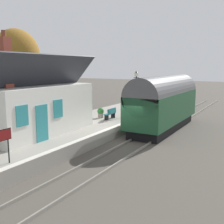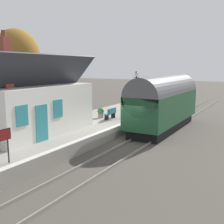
{
  "view_description": "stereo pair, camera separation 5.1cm",
  "coord_description": "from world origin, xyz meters",
  "px_view_note": "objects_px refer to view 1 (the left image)",
  "views": [
    {
      "loc": [
        -16.36,
        -8.19,
        5.07
      ],
      "look_at": [
        0.51,
        1.5,
        1.82
      ],
      "focal_mm": 44.21,
      "sensor_mm": 36.0,
      "label": 1
    },
    {
      "loc": [
        -16.34,
        -8.23,
        5.07
      ],
      "look_at": [
        0.51,
        1.5,
        1.82
      ],
      "focal_mm": 44.21,
      "sensor_mm": 36.0,
      "label": 2
    }
  ],
  "objects_px": {
    "train": "(164,102)",
    "planter_corner_building": "(101,112)",
    "bench_mid_platform": "(137,105)",
    "lamp_post_platform": "(136,85)",
    "planter_bench_right": "(83,110)",
    "bench_near_building": "(110,113)",
    "planter_edge_near": "(144,104)",
    "tree_behind_building": "(16,56)",
    "station_building": "(38,107)",
    "station_sign_board": "(2,138)"
  },
  "relations": [
    {
      "from": "station_building",
      "to": "bench_near_building",
      "type": "distance_m",
      "value": 6.67
    },
    {
      "from": "planter_edge_near",
      "to": "planter_bench_right",
      "type": "bearing_deg",
      "value": 161.8
    },
    {
      "from": "planter_edge_near",
      "to": "station_sign_board",
      "type": "distance_m",
      "value": 19.3
    },
    {
      "from": "station_building",
      "to": "planter_edge_near",
      "type": "bearing_deg",
      "value": -4.93
    },
    {
      "from": "train",
      "to": "station_building",
      "type": "relative_size",
      "value": 1.23
    },
    {
      "from": "station_sign_board",
      "to": "tree_behind_building",
      "type": "distance_m",
      "value": 13.05
    },
    {
      "from": "bench_near_building",
      "to": "bench_mid_platform",
      "type": "bearing_deg",
      "value": 1.83
    },
    {
      "from": "bench_near_building",
      "to": "station_sign_board",
      "type": "height_order",
      "value": "station_sign_board"
    },
    {
      "from": "train",
      "to": "planter_corner_building",
      "type": "height_order",
      "value": "train"
    },
    {
      "from": "station_sign_board",
      "to": "tree_behind_building",
      "type": "relative_size",
      "value": 0.19
    },
    {
      "from": "bench_near_building",
      "to": "planter_corner_building",
      "type": "height_order",
      "value": "bench_near_building"
    },
    {
      "from": "planter_corner_building",
      "to": "station_sign_board",
      "type": "bearing_deg",
      "value": -168.92
    },
    {
      "from": "bench_near_building",
      "to": "planter_corner_building",
      "type": "xyz_separation_m",
      "value": [
        0.09,
        1.0,
        -0.03
      ]
    },
    {
      "from": "lamp_post_platform",
      "to": "tree_behind_building",
      "type": "xyz_separation_m",
      "value": [
        -5.58,
        8.48,
        2.42
      ]
    },
    {
      "from": "lamp_post_platform",
      "to": "bench_mid_platform",
      "type": "bearing_deg",
      "value": 23.5
    },
    {
      "from": "train",
      "to": "lamp_post_platform",
      "type": "height_order",
      "value": "lamp_post_platform"
    },
    {
      "from": "bench_mid_platform",
      "to": "lamp_post_platform",
      "type": "xyz_separation_m",
      "value": [
        -2.44,
        -1.06,
        2.19
      ]
    },
    {
      "from": "planter_edge_near",
      "to": "lamp_post_platform",
      "type": "xyz_separation_m",
      "value": [
        -4.86,
        -1.32,
        2.39
      ]
    },
    {
      "from": "planter_bench_right",
      "to": "tree_behind_building",
      "type": "relative_size",
      "value": 0.1
    },
    {
      "from": "train",
      "to": "station_sign_board",
      "type": "height_order",
      "value": "train"
    },
    {
      "from": "station_building",
      "to": "lamp_post_platform",
      "type": "xyz_separation_m",
      "value": [
        9.29,
        -2.54,
        0.97
      ]
    },
    {
      "from": "tree_behind_building",
      "to": "planter_corner_building",
      "type": "bearing_deg",
      "value": -67.49
    },
    {
      "from": "bench_near_building",
      "to": "planter_edge_near",
      "type": "distance_m",
      "value": 7.81
    },
    {
      "from": "station_sign_board",
      "to": "train",
      "type": "bearing_deg",
      "value": -10.49
    },
    {
      "from": "station_sign_board",
      "to": "planter_edge_near",
      "type": "bearing_deg",
      "value": 5.01
    },
    {
      "from": "bench_mid_platform",
      "to": "bench_near_building",
      "type": "xyz_separation_m",
      "value": [
        -5.38,
        -0.17,
        0.0
      ]
    },
    {
      "from": "bench_near_building",
      "to": "planter_bench_right",
      "type": "bearing_deg",
      "value": 84.95
    },
    {
      "from": "planter_corner_building",
      "to": "planter_bench_right",
      "type": "height_order",
      "value": "planter_corner_building"
    },
    {
      "from": "planter_edge_near",
      "to": "bench_near_building",
      "type": "bearing_deg",
      "value": -176.83
    },
    {
      "from": "bench_mid_platform",
      "to": "planter_bench_right",
      "type": "distance_m",
      "value": 5.81
    },
    {
      "from": "planter_bench_right",
      "to": "lamp_post_platform",
      "type": "distance_m",
      "value": 5.15
    },
    {
      "from": "bench_near_building",
      "to": "planter_bench_right",
      "type": "relative_size",
      "value": 1.67
    },
    {
      "from": "station_building",
      "to": "bench_mid_platform",
      "type": "relative_size",
      "value": 5.72
    },
    {
      "from": "planter_bench_right",
      "to": "bench_near_building",
      "type": "bearing_deg",
      "value": -95.05
    },
    {
      "from": "planter_edge_near",
      "to": "train",
      "type": "bearing_deg",
      "value": -143.7
    },
    {
      "from": "planter_edge_near",
      "to": "lamp_post_platform",
      "type": "height_order",
      "value": "lamp_post_platform"
    },
    {
      "from": "train",
      "to": "bench_mid_platform",
      "type": "bearing_deg",
      "value": 50.15
    },
    {
      "from": "station_building",
      "to": "planter_bench_right",
      "type": "distance_m",
      "value": 6.84
    },
    {
      "from": "bench_mid_platform",
      "to": "planter_corner_building",
      "type": "relative_size",
      "value": 1.62
    },
    {
      "from": "train",
      "to": "station_building",
      "type": "height_order",
      "value": "station_building"
    },
    {
      "from": "station_sign_board",
      "to": "lamp_post_platform",
      "type": "bearing_deg",
      "value": 1.44
    },
    {
      "from": "bench_mid_platform",
      "to": "tree_behind_building",
      "type": "distance_m",
      "value": 11.86
    },
    {
      "from": "planter_edge_near",
      "to": "planter_corner_building",
      "type": "bearing_deg",
      "value": 175.77
    },
    {
      "from": "station_sign_board",
      "to": "tree_behind_building",
      "type": "xyz_separation_m",
      "value": [
        8.76,
        8.84,
        3.9
      ]
    },
    {
      "from": "planter_corner_building",
      "to": "planter_edge_near",
      "type": "bearing_deg",
      "value": -4.23
    },
    {
      "from": "planter_bench_right",
      "to": "lamp_post_platform",
      "type": "bearing_deg",
      "value": -54.83
    },
    {
      "from": "planter_corner_building",
      "to": "lamp_post_platform",
      "type": "relative_size",
      "value": 0.23
    },
    {
      "from": "train",
      "to": "planter_bench_right",
      "type": "relative_size",
      "value": 11.69
    },
    {
      "from": "bench_near_building",
      "to": "planter_corner_building",
      "type": "distance_m",
      "value": 1.01
    },
    {
      "from": "bench_mid_platform",
      "to": "planter_bench_right",
      "type": "bearing_deg",
      "value": 151.85
    }
  ]
}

